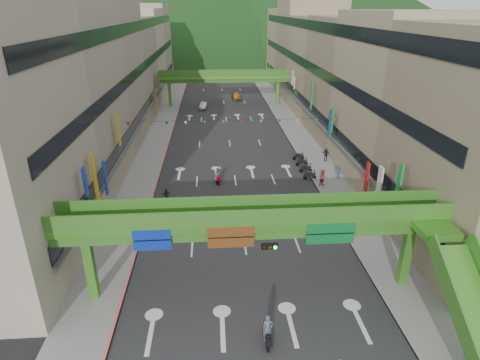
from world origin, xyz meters
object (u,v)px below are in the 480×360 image
(scooter_rider_near, at_px, (268,331))
(pedestrian_red, at_px, (323,179))
(scooter_rider_mid, at_px, (234,205))
(car_yellow, at_px, (236,96))
(overpass_near, at_px, (268,232))
(car_silver, at_px, (204,106))

(scooter_rider_near, height_order, pedestrian_red, scooter_rider_near)
(scooter_rider_near, bearing_deg, scooter_rider_mid, 93.72)
(car_yellow, distance_m, pedestrian_red, 47.71)
(scooter_rider_near, relative_size, car_yellow, 0.48)
(overpass_near, bearing_deg, car_silver, 95.11)
(car_yellow, bearing_deg, overpass_near, -97.71)
(overpass_near, distance_m, pedestrian_red, 20.70)
(car_silver, xyz_separation_m, pedestrian_red, (13.98, -38.96, 0.31))
(car_silver, bearing_deg, overpass_near, -77.72)
(car_silver, bearing_deg, scooter_rider_near, -78.52)
(overpass_near, xyz_separation_m, scooter_rider_mid, (-1.54, 12.01, -4.10))
(overpass_near, bearing_deg, scooter_rider_near, -96.13)
(scooter_rider_mid, relative_size, car_yellow, 0.48)
(scooter_rider_near, relative_size, pedestrian_red, 1.14)
(car_silver, bearing_deg, car_yellow, 56.69)
(scooter_rider_near, distance_m, car_silver, 61.73)
(scooter_rider_near, xyz_separation_m, pedestrian_red, (9.34, 22.59, -0.07))
(scooter_rider_near, relative_size, scooter_rider_mid, 0.99)
(scooter_rider_mid, xyz_separation_m, car_yellow, (3.46, 53.40, -0.36))
(scooter_rider_near, height_order, scooter_rider_mid, scooter_rider_mid)
(overpass_near, bearing_deg, car_yellow, 88.32)
(car_silver, distance_m, car_yellow, 10.83)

